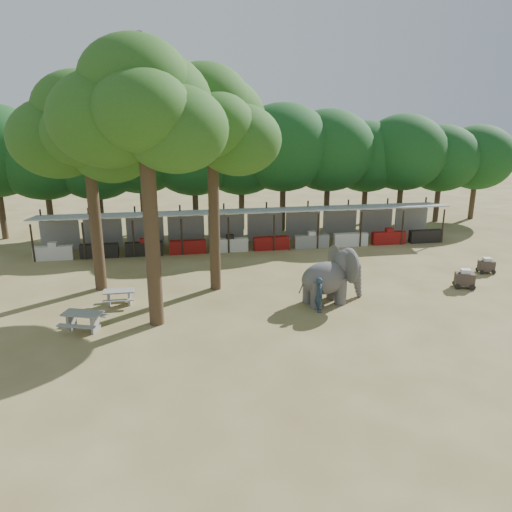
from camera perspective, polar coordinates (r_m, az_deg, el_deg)
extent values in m
plane|color=brown|center=(21.69, 4.89, -8.71)|extent=(100.00, 100.00, 0.00)
cube|color=#97999E|center=(34.00, -0.90, 5.19)|extent=(28.00, 2.99, 0.39)
cylinder|color=#2D2319|center=(33.45, -22.36, 1.44)|extent=(0.12, 0.12, 2.40)
cylinder|color=#2D2319|center=(35.96, -21.52, 2.86)|extent=(0.12, 0.12, 2.80)
cube|color=silver|center=(33.87, -22.14, 0.32)|extent=(2.38, 0.50, 0.90)
cube|color=gray|center=(36.01, -21.47, 2.22)|extent=(2.52, 0.12, 2.00)
cylinder|color=#2D2319|center=(32.93, -17.62, 1.70)|extent=(0.12, 0.12, 2.40)
cylinder|color=#2D2319|center=(35.49, -17.10, 3.12)|extent=(0.12, 0.12, 2.80)
cube|color=black|center=(33.36, -17.45, 0.56)|extent=(2.38, 0.50, 0.90)
cube|color=gray|center=(35.53, -17.05, 2.47)|extent=(2.52, 0.12, 2.00)
cylinder|color=#2D2319|center=(32.65, -12.75, 1.95)|extent=(0.12, 0.12, 2.40)
cylinder|color=#2D2319|center=(35.22, -12.58, 3.36)|extent=(0.12, 0.12, 2.80)
cube|color=black|center=(33.08, -12.65, 0.80)|extent=(2.38, 0.50, 0.90)
cube|color=gray|center=(35.27, -12.54, 2.71)|extent=(2.52, 0.12, 2.00)
cylinder|color=#2D2319|center=(32.61, -7.84, 2.19)|extent=(0.12, 0.12, 2.40)
cylinder|color=#2D2319|center=(35.18, -8.02, 3.59)|extent=(0.12, 0.12, 2.80)
cube|color=maroon|center=(33.04, -7.80, 1.04)|extent=(2.38, 0.50, 0.90)
cube|color=gray|center=(35.23, -7.99, 2.94)|extent=(2.52, 0.12, 2.00)
cylinder|color=#2D2319|center=(32.80, -2.94, 2.41)|extent=(0.12, 0.12, 2.40)
cylinder|color=#2D2319|center=(35.36, -3.47, 3.79)|extent=(0.12, 0.12, 2.80)
cube|color=silver|center=(33.24, -2.98, 1.26)|extent=(2.38, 0.50, 0.90)
cube|color=gray|center=(35.41, -3.45, 3.14)|extent=(2.52, 0.12, 2.00)
cylinder|color=#2D2319|center=(33.23, 1.86, 2.62)|extent=(0.12, 0.12, 2.40)
cylinder|color=#2D2319|center=(35.77, 1.00, 3.96)|extent=(0.12, 0.12, 2.80)
cube|color=maroon|center=(33.66, 1.76, 1.48)|extent=(2.38, 0.50, 0.90)
cube|color=gray|center=(35.81, 1.01, 3.32)|extent=(2.52, 0.12, 2.00)
cylinder|color=#2D2319|center=(33.89, 6.51, 2.79)|extent=(0.12, 0.12, 2.40)
cylinder|color=#2D2319|center=(36.38, 5.35, 4.11)|extent=(0.12, 0.12, 2.80)
cube|color=gray|center=(34.31, 6.35, 1.68)|extent=(2.38, 0.50, 0.90)
cube|color=gray|center=(36.42, 5.35, 3.48)|extent=(2.52, 0.12, 2.00)
cylinder|color=#2D2319|center=(34.76, 10.95, 2.95)|extent=(0.12, 0.12, 2.40)
cylinder|color=#2D2319|center=(37.19, 9.53, 4.23)|extent=(0.12, 0.12, 2.80)
cube|color=silver|center=(35.17, 10.75, 1.86)|extent=(2.38, 0.50, 0.90)
cube|color=gray|center=(37.23, 9.53, 3.61)|extent=(2.52, 0.12, 2.00)
cylinder|color=#2D2319|center=(35.83, 15.16, 3.08)|extent=(0.12, 0.12, 2.40)
cylinder|color=#2D2319|center=(38.19, 13.52, 4.32)|extent=(0.12, 0.12, 2.80)
cube|color=maroon|center=(36.23, 14.91, 2.02)|extent=(2.38, 0.50, 0.90)
cube|color=gray|center=(38.23, 13.51, 3.72)|extent=(2.52, 0.12, 2.00)
cylinder|color=#2D2319|center=(37.09, 19.10, 3.18)|extent=(0.12, 0.12, 2.40)
cylinder|color=#2D2319|center=(39.37, 17.28, 4.39)|extent=(0.12, 0.12, 2.80)
cube|color=black|center=(37.47, 18.81, 2.16)|extent=(2.38, 0.50, 0.90)
cube|color=gray|center=(39.41, 17.27, 3.81)|extent=(2.52, 0.12, 2.00)
cylinder|color=#332316|center=(26.64, -18.08, 5.75)|extent=(0.60, 0.60, 9.20)
cone|color=#332316|center=(26.22, -19.01, 15.66)|extent=(0.57, 0.57, 2.88)
ellipsoid|color=#1D4815|center=(26.80, -21.64, 12.44)|extent=(4.80, 4.80, 3.94)
ellipsoid|color=#1D4815|center=(25.54, -16.12, 11.88)|extent=(4.20, 4.20, 3.44)
ellipsoid|color=#1D4815|center=(27.29, -18.07, 14.10)|extent=(5.20, 5.20, 4.26)
ellipsoid|color=#1D4815|center=(24.96, -19.22, 13.14)|extent=(3.80, 3.80, 3.12)
ellipsoid|color=#1D4815|center=(26.46, -19.61, 15.65)|extent=(4.40, 4.40, 3.61)
cylinder|color=#332316|center=(21.34, -12.01, 5.31)|extent=(0.64, 0.64, 10.40)
cone|color=#332316|center=(20.98, -12.91, 19.36)|extent=(0.61, 0.61, 3.25)
ellipsoid|color=#1D4815|center=(21.36, -16.47, 14.86)|extent=(4.80, 4.80, 3.94)
ellipsoid|color=#1D4815|center=(20.35, -9.15, 14.12)|extent=(4.20, 4.20, 3.44)
ellipsoid|color=#1D4815|center=(22.04, -12.07, 16.76)|extent=(5.20, 5.20, 4.26)
ellipsoid|color=#1D4815|center=(19.65, -12.85, 15.89)|extent=(3.80, 3.80, 3.12)
ellipsoid|color=#1D4815|center=(21.18, -13.71, 18.85)|extent=(4.40, 4.40, 3.61)
cylinder|color=#332316|center=(25.41, -4.86, 6.48)|extent=(0.56, 0.56, 9.60)
cone|color=#332316|center=(25.02, -5.14, 17.36)|extent=(0.53, 0.53, 3.00)
ellipsoid|color=#1D4815|center=(25.26, -8.38, 13.98)|extent=(4.80, 4.80, 3.94)
ellipsoid|color=#1D4815|center=(24.60, -2.05, 13.14)|extent=(4.20, 4.20, 3.44)
ellipsoid|color=#1D4815|center=(26.13, -4.85, 15.50)|extent=(5.20, 5.20, 4.26)
ellipsoid|color=#1D4815|center=(23.73, -4.80, 14.66)|extent=(3.80, 3.80, 3.12)
ellipsoid|color=#1D4815|center=(25.19, -5.89, 17.25)|extent=(4.40, 4.40, 3.61)
cylinder|color=#332316|center=(40.34, -26.27, 4.38)|extent=(0.44, 0.44, 3.74)
ellipsoid|color=#103615|center=(39.83, -26.94, 9.51)|extent=(6.46, 5.95, 5.61)
cylinder|color=#332316|center=(39.51, -21.63, 4.71)|extent=(0.44, 0.44, 3.74)
ellipsoid|color=#103615|center=(38.99, -22.21, 9.96)|extent=(6.46, 5.95, 5.61)
cylinder|color=#332316|center=(38.96, -16.82, 5.01)|extent=(0.44, 0.44, 3.74)
ellipsoid|color=#103615|center=(38.43, -17.28, 10.35)|extent=(6.46, 5.95, 5.61)
cylinder|color=#332316|center=(38.68, -11.90, 5.29)|extent=(0.44, 0.44, 3.74)
ellipsoid|color=#103615|center=(38.15, -12.24, 10.68)|extent=(6.46, 5.95, 5.61)
cylinder|color=#332316|center=(38.68, -6.95, 5.53)|extent=(0.44, 0.44, 3.74)
ellipsoid|color=#103615|center=(38.15, -7.14, 10.92)|extent=(6.46, 5.95, 5.61)
cylinder|color=#332316|center=(38.98, -2.03, 5.73)|extent=(0.44, 0.44, 3.74)
ellipsoid|color=#103615|center=(38.45, -2.08, 11.08)|extent=(6.46, 5.95, 5.61)
cylinder|color=#332316|center=(39.55, 2.79, 5.88)|extent=(0.44, 0.44, 3.74)
ellipsoid|color=#103615|center=(39.03, 2.86, 11.15)|extent=(6.46, 5.95, 5.61)
cylinder|color=#332316|center=(40.39, 7.44, 5.98)|extent=(0.44, 0.44, 3.74)
ellipsoid|color=#103615|center=(39.88, 7.63, 11.15)|extent=(6.46, 5.95, 5.61)
cylinder|color=#332316|center=(41.49, 11.87, 6.05)|extent=(0.44, 0.44, 3.74)
ellipsoid|color=#103615|center=(40.99, 12.18, 11.07)|extent=(6.46, 5.95, 5.61)
cylinder|color=#332316|center=(42.81, 16.05, 6.08)|extent=(0.44, 0.44, 3.74)
ellipsoid|color=#103615|center=(42.33, 16.45, 10.94)|extent=(6.46, 5.95, 5.61)
cylinder|color=#332316|center=(44.35, 19.96, 6.08)|extent=(0.44, 0.44, 3.74)
ellipsoid|color=#103615|center=(43.88, 20.44, 10.76)|extent=(6.46, 5.95, 5.61)
cylinder|color=#332316|center=(46.07, 23.60, 6.05)|extent=(0.44, 0.44, 3.74)
ellipsoid|color=#103615|center=(45.63, 24.13, 10.55)|extent=(6.46, 5.95, 5.61)
ellipsoid|color=#484545|center=(24.47, 7.90, -2.51)|extent=(2.76, 2.00, 1.61)
cylinder|color=#484545|center=(24.04, 6.91, -4.41)|extent=(0.69, 0.69, 1.35)
cylinder|color=#484545|center=(24.66, 6.02, -3.83)|extent=(0.69, 0.69, 1.35)
cylinder|color=#484545|center=(24.72, 9.66, -3.92)|extent=(0.69, 0.69, 1.35)
cylinder|color=#484545|center=(25.33, 8.73, -3.37)|extent=(0.69, 0.69, 1.35)
ellipsoid|color=#484545|center=(24.90, 10.28, -0.89)|extent=(1.60, 1.40, 1.49)
ellipsoid|color=#484545|center=(24.19, 10.77, -1.34)|extent=(0.51, 1.24, 1.53)
ellipsoid|color=#484545|center=(25.35, 8.95, -0.42)|extent=(0.51, 1.24, 1.53)
cone|color=#484545|center=(25.62, 11.52, -2.89)|extent=(0.74, 0.74, 1.69)
imported|color=#26384C|center=(23.59, 7.29, -4.40)|extent=(0.51, 0.67, 1.69)
cube|color=gray|center=(22.74, -19.23, -6.20)|extent=(1.82, 1.28, 0.07)
cube|color=gray|center=(23.16, -20.34, -7.00)|extent=(0.32, 0.66, 0.77)
cube|color=gray|center=(22.64, -17.89, -7.29)|extent=(0.32, 0.66, 0.77)
cube|color=gray|center=(22.38, -19.88, -7.56)|extent=(1.65, 0.81, 0.06)
cube|color=gray|center=(23.35, -18.45, -6.40)|extent=(1.65, 0.81, 0.06)
cube|color=gray|center=(25.16, -15.41, -3.87)|extent=(1.46, 0.69, 0.06)
cube|color=gray|center=(25.34, -16.45, -4.68)|extent=(0.10, 0.58, 0.68)
cube|color=gray|center=(25.24, -14.25, -4.59)|extent=(0.10, 0.58, 0.68)
cube|color=gray|center=(24.76, -15.46, -4.94)|extent=(1.46, 0.25, 0.05)
cube|color=gray|center=(25.76, -15.27, -4.07)|extent=(1.46, 0.25, 0.05)
cube|color=#332821|center=(28.76, 22.74, -2.46)|extent=(1.11, 0.87, 0.68)
cylinder|color=black|center=(28.48, 22.04, -3.28)|extent=(0.29, 0.15, 0.29)
cylinder|color=black|center=(28.67, 23.55, -3.34)|extent=(0.29, 0.15, 0.29)
cylinder|color=black|center=(29.07, 21.79, -2.86)|extent=(0.29, 0.15, 0.29)
cylinder|color=black|center=(29.25, 23.27, -2.91)|extent=(0.29, 0.15, 0.29)
cube|color=silver|center=(28.63, 22.84, -1.64)|extent=(0.59, 0.53, 0.24)
cube|color=#332821|center=(31.87, 24.82, -1.03)|extent=(0.92, 0.63, 0.60)
cylinder|color=black|center=(31.56, 24.42, -1.70)|extent=(0.26, 0.09, 0.26)
cylinder|color=black|center=(31.86, 25.52, -1.68)|extent=(0.26, 0.09, 0.26)
cylinder|color=black|center=(32.05, 24.00, -1.39)|extent=(0.26, 0.09, 0.26)
cylinder|color=black|center=(32.34, 25.09, -1.37)|extent=(0.26, 0.09, 0.26)
cube|color=silver|center=(31.76, 24.91, -0.37)|extent=(0.47, 0.40, 0.21)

